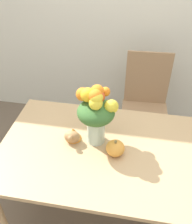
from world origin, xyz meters
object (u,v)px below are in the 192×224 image
(flower_vase, at_px, (96,112))
(turkey_figurine, at_px, (73,135))
(dining_chair_near_window, at_px, (145,105))
(pumpkin, at_px, (115,148))

(flower_vase, distance_m, turkey_figurine, 0.25)
(dining_chair_near_window, bearing_deg, pumpkin, -104.98)
(flower_vase, xyz_separation_m, turkey_figurine, (-0.15, -0.03, -0.19))
(turkey_figurine, bearing_deg, flower_vase, 9.70)
(flower_vase, height_order, pumpkin, flower_vase)
(flower_vase, height_order, dining_chair_near_window, flower_vase)
(turkey_figurine, bearing_deg, pumpkin, -14.03)
(pumpkin, bearing_deg, flower_vase, 144.26)
(flower_vase, height_order, turkey_figurine, flower_vase)
(flower_vase, bearing_deg, dining_chair_near_window, 67.26)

